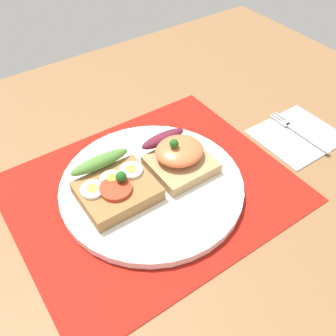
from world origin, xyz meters
The scene contains 7 objects.
ground_plane centered at (0.00, 0.00, -1.60)cm, with size 120.00×90.00×3.20cm, color brown.
placemat centered at (0.00, 0.00, 0.15)cm, with size 41.01×33.77×0.30cm, color #A5180F.
plate centered at (0.00, 0.00, 0.92)cm, with size 27.78×27.78×1.25cm, color white.
sandwich_egg_tomato centered at (-5.45, 1.32, 3.07)cm, with size 10.67×10.49×4.34cm.
sandwich_salmon centered at (5.53, 0.94, 3.58)cm, with size 9.28×10.15×5.71cm.
napkin centered at (28.15, -3.87, 0.30)cm, with size 13.80×12.24×0.60cm, color white.
fork centered at (28.51, -3.48, 0.76)cm, with size 1.62×13.02×0.32cm.
Camera 1 is at (-20.14, -33.41, 43.32)cm, focal length 40.50 mm.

